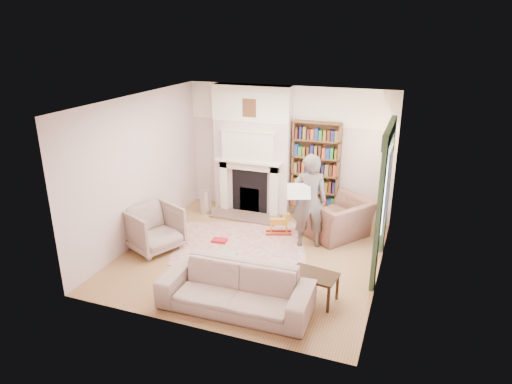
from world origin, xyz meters
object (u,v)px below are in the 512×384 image
at_px(man_reading, 309,201).
at_px(rocking_horse, 279,224).
at_px(coffee_table, 313,287).
at_px(paraffin_heater, 206,202).
at_px(bookcase, 316,166).
at_px(armchair_reading, 338,218).
at_px(armchair_left, 154,228).
at_px(sofa, 236,289).

bearing_deg(man_reading, rocking_horse, -43.09).
xyz_separation_m(coffee_table, paraffin_heater, (-3.05, 2.53, 0.05)).
bearing_deg(bookcase, armchair_reading, -49.05).
relative_size(bookcase, armchair_left, 2.04).
bearing_deg(paraffin_heater, man_reading, -16.62).
xyz_separation_m(man_reading, coffee_table, (0.53, -1.77, -0.68)).
distance_m(sofa, paraffin_heater, 3.73).
relative_size(bookcase, rocking_horse, 3.58).
xyz_separation_m(paraffin_heater, rocking_horse, (1.86, -0.48, -0.05)).
height_order(bookcase, armchair_reading, bookcase).
bearing_deg(rocking_horse, coffee_table, -79.83).
relative_size(man_reading, coffee_table, 2.59).
height_order(bookcase, armchair_left, bookcase).
relative_size(armchair_reading, armchair_left, 1.30).
distance_m(bookcase, paraffin_heater, 2.55).
relative_size(bookcase, sofa, 0.83).
bearing_deg(armchair_left, coffee_table, -76.92).
relative_size(paraffin_heater, rocking_horse, 1.06).
height_order(armchair_reading, man_reading, man_reading).
bearing_deg(man_reading, coffee_table, 85.92).
distance_m(armchair_reading, man_reading, 0.91).
height_order(bookcase, rocking_horse, bookcase).
relative_size(sofa, rocking_horse, 4.34).
distance_m(sofa, rocking_horse, 2.66).
bearing_deg(rocking_horse, man_reading, -42.48).
height_order(sofa, paraffin_heater, sofa).
distance_m(armchair_reading, rocking_horse, 1.17).
bearing_deg(armchair_left, bookcase, -20.00).
relative_size(armchair_reading, sofa, 0.53).
xyz_separation_m(man_reading, paraffin_heater, (-2.52, 0.75, -0.63)).
xyz_separation_m(bookcase, rocking_horse, (-0.45, -1.09, -0.95)).
height_order(paraffin_heater, rocking_horse, paraffin_heater).
distance_m(coffee_table, rocking_horse, 2.37).
relative_size(armchair_reading, rocking_horse, 2.29).
bearing_deg(armchair_reading, bookcase, -103.05).
bearing_deg(rocking_horse, armchair_left, -165.02).
bearing_deg(paraffin_heater, bookcase, 14.76).
height_order(armchair_reading, sofa, armchair_reading).
relative_size(bookcase, man_reading, 1.02).
height_order(bookcase, paraffin_heater, bookcase).
bearing_deg(man_reading, armchair_reading, -147.52).
height_order(armchair_reading, rocking_horse, armchair_reading).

